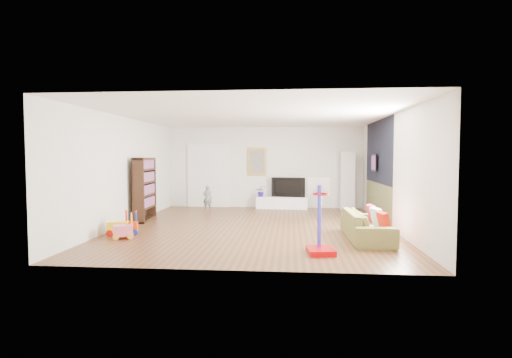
# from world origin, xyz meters

# --- Properties ---
(floor) EXTENTS (6.50, 7.50, 0.00)m
(floor) POSITION_xyz_m (0.00, 0.00, 0.00)
(floor) COLOR brown
(floor) RESTS_ON ground
(ceiling) EXTENTS (6.50, 7.50, 0.00)m
(ceiling) POSITION_xyz_m (0.00, 0.00, 2.70)
(ceiling) COLOR white
(ceiling) RESTS_ON ground
(wall_back) EXTENTS (6.50, 0.00, 2.70)m
(wall_back) POSITION_xyz_m (0.00, 3.75, 1.35)
(wall_back) COLOR silver
(wall_back) RESTS_ON ground
(wall_front) EXTENTS (6.50, 0.00, 2.70)m
(wall_front) POSITION_xyz_m (0.00, -3.75, 1.35)
(wall_front) COLOR silver
(wall_front) RESTS_ON ground
(wall_left) EXTENTS (0.00, 7.50, 2.70)m
(wall_left) POSITION_xyz_m (-3.25, 0.00, 1.35)
(wall_left) COLOR silver
(wall_left) RESTS_ON ground
(wall_right) EXTENTS (0.00, 7.50, 2.70)m
(wall_right) POSITION_xyz_m (3.25, 0.00, 1.35)
(wall_right) COLOR silver
(wall_right) RESTS_ON ground
(navy_accent) EXTENTS (0.01, 3.20, 1.70)m
(navy_accent) POSITION_xyz_m (3.23, 1.40, 1.85)
(navy_accent) COLOR black
(navy_accent) RESTS_ON wall_right
(olive_wainscot) EXTENTS (0.01, 3.20, 1.00)m
(olive_wainscot) POSITION_xyz_m (3.23, 1.40, 0.50)
(olive_wainscot) COLOR brown
(olive_wainscot) RESTS_ON wall_right
(doorway) EXTENTS (1.45, 0.06, 2.10)m
(doorway) POSITION_xyz_m (-1.90, 3.71, 1.05)
(doorway) COLOR white
(doorway) RESTS_ON ground
(painting_back) EXTENTS (0.62, 0.06, 0.92)m
(painting_back) POSITION_xyz_m (-0.25, 3.71, 1.55)
(painting_back) COLOR gold
(painting_back) RESTS_ON wall_back
(artwork_right) EXTENTS (0.04, 0.56, 0.46)m
(artwork_right) POSITION_xyz_m (3.17, 1.60, 1.55)
(artwork_right) COLOR #7F3F8C
(artwork_right) RESTS_ON wall_right
(media_console) EXTENTS (1.70, 0.52, 0.39)m
(media_console) POSITION_xyz_m (0.60, 3.44, 0.20)
(media_console) COLOR white
(media_console) RESTS_ON ground
(tall_cabinet) EXTENTS (0.45, 0.45, 1.88)m
(tall_cabinet) POSITION_xyz_m (2.71, 3.47, 0.94)
(tall_cabinet) COLOR silver
(tall_cabinet) RESTS_ON ground
(bookshelf) EXTENTS (0.38, 1.17, 1.69)m
(bookshelf) POSITION_xyz_m (-3.01, 0.68, 0.84)
(bookshelf) COLOR #311C10
(bookshelf) RESTS_ON ground
(sofa) EXTENTS (0.82, 2.01, 0.58)m
(sofa) POSITION_xyz_m (2.45, -1.28, 0.29)
(sofa) COLOR olive
(sofa) RESTS_ON ground
(basketball_hoop) EXTENTS (0.53, 0.62, 1.35)m
(basketball_hoop) POSITION_xyz_m (1.41, -2.58, 0.67)
(basketball_hoop) COLOR #AD0003
(basketball_hoop) RESTS_ON ground
(ride_on_yellow) EXTENTS (0.48, 0.35, 0.57)m
(ride_on_yellow) POSITION_xyz_m (-2.88, -1.31, 0.29)
(ride_on_yellow) COLOR yellow
(ride_on_yellow) RESTS_ON ground
(ride_on_orange) EXTENTS (0.44, 0.33, 0.52)m
(ride_on_orange) POSITION_xyz_m (-2.69, -1.20, 0.26)
(ride_on_orange) COLOR #D93800
(ride_on_orange) RESTS_ON ground
(ride_on_pink) EXTENTS (0.46, 0.38, 0.53)m
(ride_on_pink) POSITION_xyz_m (-2.62, -1.63, 0.26)
(ride_on_pink) COLOR #EC6388
(ride_on_pink) RESTS_ON ground
(child) EXTENTS (0.30, 0.20, 0.80)m
(child) POSITION_xyz_m (-1.75, 2.78, 0.40)
(child) COLOR slate
(child) RESTS_ON ground
(tv) EXTENTS (1.12, 0.34, 0.64)m
(tv) POSITION_xyz_m (0.82, 3.50, 0.71)
(tv) COLOR black
(tv) RESTS_ON media_console
(vase_plant) EXTENTS (0.34, 0.30, 0.36)m
(vase_plant) POSITION_xyz_m (-0.09, 3.42, 0.57)
(vase_plant) COLOR navy
(vase_plant) RESTS_ON media_console
(pillow_left) EXTENTS (0.16, 0.39, 0.38)m
(pillow_left) POSITION_xyz_m (2.67, -1.82, 0.46)
(pillow_left) COLOR #AD1707
(pillow_left) RESTS_ON sofa
(pillow_center) EXTENTS (0.18, 0.41, 0.40)m
(pillow_center) POSITION_xyz_m (2.66, -1.27, 0.46)
(pillow_center) COLOR white
(pillow_center) RESTS_ON sofa
(pillow_right) EXTENTS (0.15, 0.39, 0.38)m
(pillow_right) POSITION_xyz_m (2.68, -0.69, 0.46)
(pillow_right) COLOR #BF223A
(pillow_right) RESTS_ON sofa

